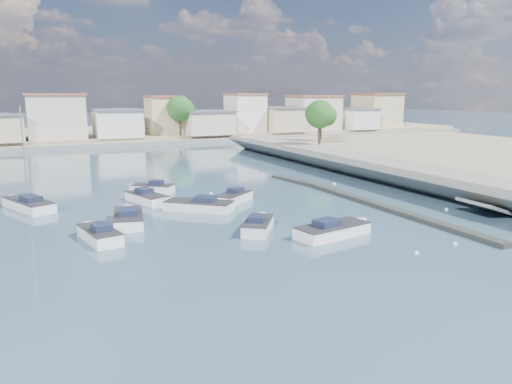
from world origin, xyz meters
TOP-DOWN VIEW (x-y plane):
  - ground at (0.00, 40.00)m, footprint 400.00×400.00m
  - seawall_walkway at (18.50, 13.00)m, footprint 5.00×90.00m
  - breakwater at (6.90, 12.69)m, footprint 2.00×31.02m
  - far_shore_land at (0.00, 92.00)m, footprint 160.00×40.00m
  - far_shore_quay at (0.00, 71.00)m, footprint 160.00×2.50m
  - far_town at (10.71, 76.92)m, footprint 113.01×12.80m
  - shore_trees at (8.34, 68.11)m, footprint 74.56×38.32m
  - motorboat_a at (-16.61, 10.13)m, footprint 2.58×5.15m
  - motorboat_b at (-5.70, 7.76)m, footprint 3.88×4.55m
  - motorboat_c at (-7.89, 15.70)m, footprint 5.75×5.35m
  - motorboat_d at (-4.00, 17.14)m, footprint 4.56×4.14m
  - motorboat_e at (-13.90, 13.88)m, footprint 3.01×6.01m
  - motorboat_f at (-9.59, 24.96)m, footprint 4.31×3.83m
  - motorboat_g at (-10.87, 20.20)m, footprint 3.27×5.57m
  - motorboat_h at (-1.39, 4.30)m, footprint 6.26×3.18m
  - sailboat at (-20.91, 22.37)m, footprint 4.32×6.67m
  - mooring_buoys at (4.65, 13.30)m, footprint 16.16×33.95m

SIDE VIEW (x-z plane):
  - ground at x=0.00m, z-range 0.00..0.00m
  - mooring_buoys at x=4.65m, z-range -0.10..0.20m
  - breakwater at x=6.90m, z-range 0.00..0.35m
  - motorboat_d at x=-4.00m, z-range -0.36..1.12m
  - motorboat_b at x=-5.70m, z-range -0.36..1.12m
  - motorboat_f at x=-9.59m, z-range -0.36..1.12m
  - motorboat_e at x=-13.90m, z-range -0.36..1.12m
  - motorboat_h at x=-1.39m, z-range -0.36..1.12m
  - motorboat_a at x=-16.61m, z-range -0.36..1.12m
  - motorboat_c at x=-7.89m, z-range -0.36..1.12m
  - motorboat_g at x=-10.87m, z-range -0.36..1.12m
  - far_shore_quay at x=0.00m, z-range 0.00..0.80m
  - sailboat at x=-20.91m, z-range -4.09..4.91m
  - far_shore_land at x=0.00m, z-range 0.00..1.40m
  - seawall_walkway at x=18.50m, z-range 0.00..1.80m
  - far_town at x=10.71m, z-range 0.76..9.11m
  - shore_trees at x=8.34m, z-range 2.26..10.18m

